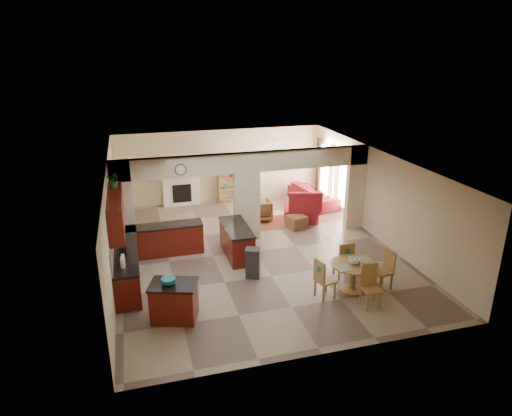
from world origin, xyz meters
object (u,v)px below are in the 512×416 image
object	(u,v)px
kitchen_island	(174,301)
dining_table	(353,273)
armchair	(259,210)
sofa	(313,195)

from	to	relation	value
kitchen_island	dining_table	world-z (taller)	kitchen_island
armchair	dining_table	bearing A→B (deg)	101.43
dining_table	sofa	xyz separation A→B (m)	(1.59, 6.45, -0.15)
dining_table	armchair	size ratio (longest dim) A/B	1.37
dining_table	armchair	distance (m)	5.45
dining_table	armchair	world-z (taller)	dining_table
kitchen_island	armchair	size ratio (longest dim) A/B	1.47
kitchen_island	sofa	size ratio (longest dim) A/B	0.50
sofa	armchair	size ratio (longest dim) A/B	2.96
sofa	kitchen_island	bearing A→B (deg)	128.40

